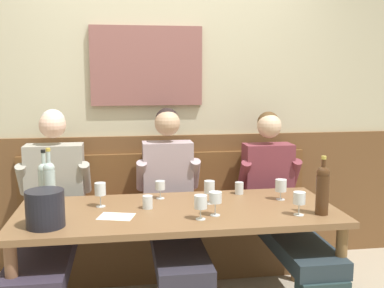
% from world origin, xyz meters
% --- Properties ---
extents(room_wall_back, '(6.80, 0.12, 2.80)m').
position_xyz_m(room_wall_back, '(-0.00, 1.09, 1.40)').
color(room_wall_back, beige).
rests_on(room_wall_back, ground).
extents(wood_wainscot_panel, '(6.80, 0.03, 1.08)m').
position_xyz_m(wood_wainscot_panel, '(0.00, 1.04, 0.54)').
color(wood_wainscot_panel, brown).
rests_on(wood_wainscot_panel, ground).
extents(wall_bench, '(2.35, 0.42, 0.94)m').
position_xyz_m(wall_bench, '(0.00, 0.83, 0.28)').
color(wall_bench, brown).
rests_on(wall_bench, ground).
extents(dining_table, '(2.05, 0.85, 0.72)m').
position_xyz_m(dining_table, '(0.00, 0.15, 0.64)').
color(dining_table, brown).
rests_on(dining_table, ground).
extents(person_center_right_seat, '(0.53, 1.26, 1.32)m').
position_xyz_m(person_center_right_seat, '(-0.85, 0.46, 0.63)').
color(person_center_right_seat, '#33313B').
rests_on(person_center_right_seat, ground).
extents(person_center_left_seat, '(0.49, 1.26, 1.32)m').
position_xyz_m(person_center_left_seat, '(0.00, 0.46, 0.63)').
color(person_center_left_seat, '#2C3642').
rests_on(person_center_left_seat, ground).
extents(person_right_seat, '(0.49, 1.26, 1.29)m').
position_xyz_m(person_right_seat, '(0.81, 0.45, 0.61)').
color(person_right_seat, '#243739').
rests_on(person_right_seat, ground).
extents(ice_bucket, '(0.22, 0.22, 0.21)m').
position_xyz_m(ice_bucket, '(-0.79, -0.07, 0.83)').
color(ice_bucket, black).
rests_on(ice_bucket, dining_table).
extents(wine_bottle_green_tall, '(0.08, 0.08, 0.37)m').
position_xyz_m(wine_bottle_green_tall, '(0.87, -0.09, 0.88)').
color(wine_bottle_green_tall, '#452A16').
rests_on(wine_bottle_green_tall, dining_table).
extents(wine_bottle_clear_water, '(0.07, 0.07, 0.40)m').
position_xyz_m(wine_bottle_clear_water, '(-0.81, 0.26, 0.89)').
color(wine_bottle_clear_water, '#ACC4C2').
rests_on(wine_bottle_clear_water, dining_table).
extents(wine_bottle_amber_mid, '(0.08, 0.08, 0.37)m').
position_xyz_m(wine_bottle_amber_mid, '(-0.86, 0.37, 0.88)').
color(wine_bottle_amber_mid, '#AFC6C0').
rests_on(wine_bottle_amber_mid, dining_table).
extents(wine_glass_left_end, '(0.08, 0.08, 0.14)m').
position_xyz_m(wine_glass_left_end, '(0.73, 0.27, 0.82)').
color(wine_glass_left_end, silver).
rests_on(wine_glass_left_end, dining_table).
extents(wine_glass_near_bucket, '(0.08, 0.08, 0.15)m').
position_xyz_m(wine_glass_near_bucket, '(0.11, -0.08, 0.82)').
color(wine_glass_near_bucket, silver).
rests_on(wine_glass_near_bucket, dining_table).
extents(wine_glass_center_rear, '(0.08, 0.08, 0.15)m').
position_xyz_m(wine_glass_center_rear, '(0.72, -0.09, 0.82)').
color(wine_glass_center_rear, silver).
rests_on(wine_glass_center_rear, dining_table).
extents(wine_glass_right_end, '(0.07, 0.07, 0.16)m').
position_xyz_m(wine_glass_right_end, '(-0.49, 0.28, 0.83)').
color(wine_glass_right_end, silver).
rests_on(wine_glass_right_end, dining_table).
extents(wine_glass_center_front, '(0.08, 0.08, 0.15)m').
position_xyz_m(wine_glass_center_front, '(0.21, -0.01, 0.83)').
color(wine_glass_center_front, silver).
rests_on(wine_glass_center_front, dining_table).
extents(wine_glass_mid_left, '(0.07, 0.07, 0.13)m').
position_xyz_m(wine_glass_mid_left, '(-0.09, 0.42, 0.81)').
color(wine_glass_mid_left, silver).
rests_on(wine_glass_mid_left, dining_table).
extents(wine_glass_by_bottle, '(0.07, 0.07, 0.16)m').
position_xyz_m(wine_glass_by_bottle, '(0.23, 0.25, 0.83)').
color(wine_glass_by_bottle, silver).
rests_on(wine_glass_by_bottle, dining_table).
extents(water_tumbler_center, '(0.06, 0.06, 0.09)m').
position_xyz_m(water_tumbler_center, '(0.49, 0.46, 0.76)').
color(water_tumbler_center, silver).
rests_on(water_tumbler_center, dining_table).
extents(water_tumbler_left, '(0.07, 0.07, 0.08)m').
position_xyz_m(water_tumbler_left, '(-0.19, 0.20, 0.76)').
color(water_tumbler_left, silver).
rests_on(water_tumbler_left, dining_table).
extents(tasting_sheet_left_guest, '(0.24, 0.20, 0.00)m').
position_xyz_m(tasting_sheet_left_guest, '(-0.39, 0.05, 0.72)').
color(tasting_sheet_left_guest, white).
rests_on(tasting_sheet_left_guest, dining_table).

